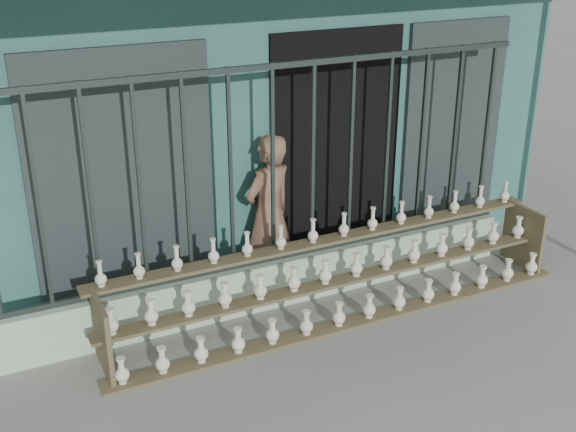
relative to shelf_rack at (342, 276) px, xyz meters
name	(u,v)px	position (x,y,z in m)	size (l,w,h in m)	color
ground	(344,377)	(-0.48, -0.88, -0.36)	(60.00, 60.00, 0.00)	slate
workshop_building	(169,73)	(-0.48, 3.35, 1.26)	(7.40, 6.60, 3.21)	#2C5D56
parapet_wall	(274,282)	(-0.48, 0.42, -0.14)	(5.00, 0.20, 0.45)	#ADCAAE
security_fence	(273,167)	(-0.48, 0.42, 0.98)	(5.00, 0.04, 1.80)	#283330
shelf_rack	(342,276)	(0.00, 0.00, 0.00)	(4.50, 0.68, 0.85)	brown
elderly_woman	(269,214)	(-0.38, 0.72, 0.41)	(0.57, 0.37, 1.55)	brown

